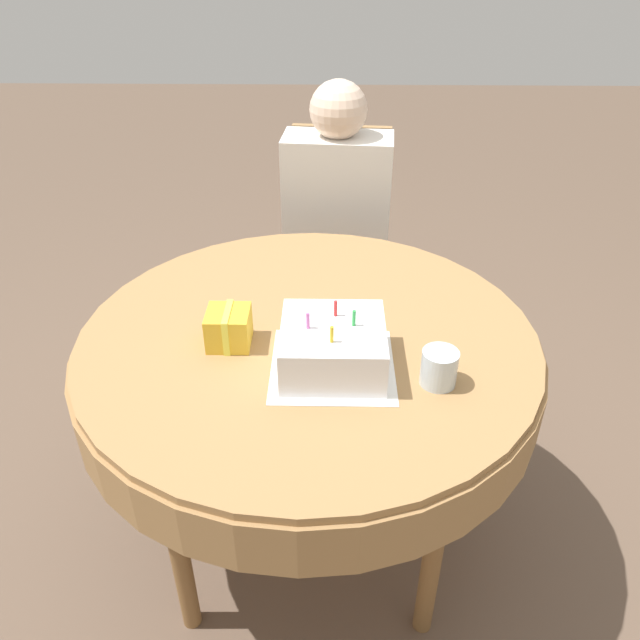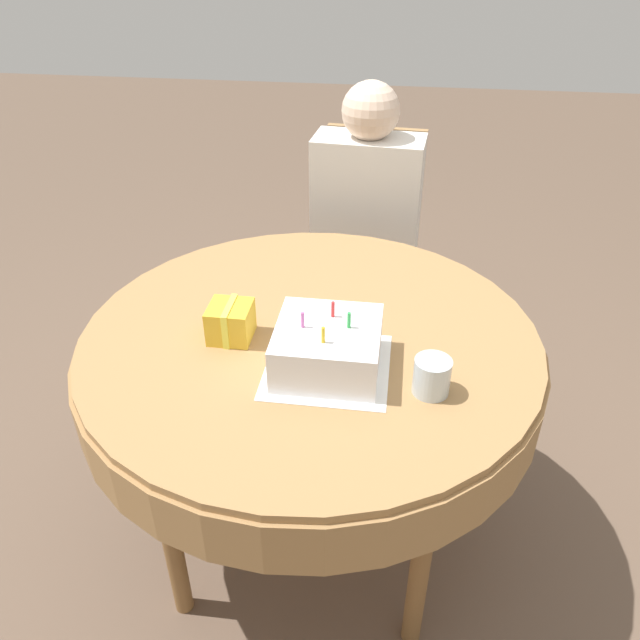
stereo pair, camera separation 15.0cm
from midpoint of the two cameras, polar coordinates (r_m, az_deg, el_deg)
The scene contains 8 objects.
ground_plane at distance 2.10m, azimuth 1.42°, elevation -18.45°, with size 12.00×12.00×0.00m, color brown.
dining_table at distance 1.63m, azimuth 1.74°, elevation -3.74°, with size 1.18×1.18×0.76m.
chair at distance 2.52m, azimuth 6.07°, elevation 6.58°, with size 0.46×0.46×0.97m.
person at distance 2.35m, azimuth 6.03°, elevation 9.68°, with size 0.41×0.32×1.18m.
napkin at distance 1.46m, azimuth 3.65°, elevation -4.35°, with size 0.29×0.29×0.00m.
birthday_cake at distance 1.43m, azimuth 3.73°, elevation -2.59°, with size 0.24×0.24×0.15m.
drinking_glass at distance 1.40m, azimuth 13.24°, elevation -5.15°, with size 0.08×0.08×0.09m.
gift_box at distance 1.54m, azimuth -5.44°, elevation -0.25°, with size 0.10×0.11×0.10m.
Camera 2 is at (0.20, -1.28, 1.66)m, focal length 35.00 mm.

